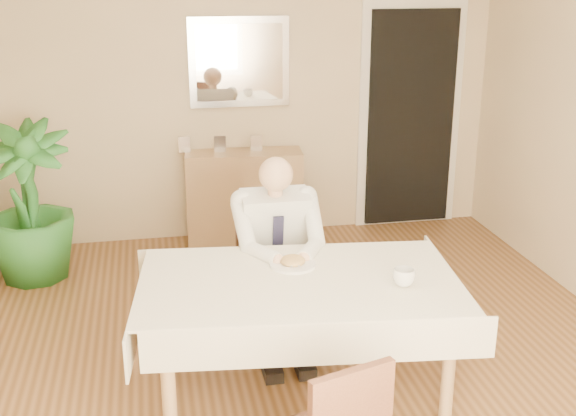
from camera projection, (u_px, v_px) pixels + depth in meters
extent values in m
plane|color=brown|center=(299.00, 376.00, 4.32)|extent=(5.00, 5.00, 0.00)
cube|color=beige|center=(240.00, 91.00, 6.22)|extent=(4.50, 0.02, 2.60)
cube|color=white|center=(541.00, 403.00, 1.55)|extent=(1.34, 0.02, 1.44)
cube|color=white|center=(536.00, 398.00, 1.57)|extent=(1.18, 0.02, 1.28)
cube|color=white|center=(409.00, 119.00, 6.59)|extent=(0.96, 0.03, 2.10)
cube|color=black|center=(411.00, 119.00, 6.56)|extent=(0.80, 0.05, 1.95)
cube|color=silver|center=(239.00, 62.00, 6.12)|extent=(0.86, 0.03, 0.76)
cube|color=white|center=(240.00, 63.00, 6.10)|extent=(0.74, 0.02, 0.64)
cube|color=#936E4B|center=(299.00, 285.00, 3.84)|extent=(1.69, 1.07, 0.04)
cube|color=#ECE2C3|center=(299.00, 281.00, 3.84)|extent=(1.80, 1.18, 0.01)
cube|color=#ECE2C3|center=(321.00, 344.00, 3.41)|extent=(1.69, 0.20, 0.22)
cube|color=#ECE2C3|center=(282.00, 263.00, 4.33)|extent=(1.69, 0.20, 0.22)
cube|color=#ECE2C3|center=(138.00, 313.00, 3.71)|extent=(0.12, 1.00, 0.22)
cube|color=#ECE2C3|center=(448.00, 286.00, 4.02)|extent=(0.12, 1.00, 0.22)
cylinder|color=#936E4B|center=(169.00, 399.00, 3.49)|extent=(0.07, 0.07, 0.70)
cylinder|color=#936E4B|center=(449.00, 368.00, 3.75)|extent=(0.07, 0.07, 0.70)
cylinder|color=#936E4B|center=(164.00, 327.00, 4.18)|extent=(0.07, 0.07, 0.70)
cylinder|color=#936E4B|center=(401.00, 305.00, 4.44)|extent=(0.07, 0.07, 0.70)
cube|color=#43261A|center=(273.00, 272.00, 4.68)|extent=(0.45, 0.45, 0.04)
cube|color=#43261A|center=(268.00, 225.00, 4.77)|extent=(0.44, 0.06, 0.43)
cylinder|color=#43261A|center=(250.00, 320.00, 4.54)|extent=(0.04, 0.04, 0.43)
cylinder|color=#43261A|center=(307.00, 315.00, 4.61)|extent=(0.04, 0.04, 0.43)
cylinder|color=#43261A|center=(242.00, 295.00, 4.89)|extent=(0.04, 0.04, 0.43)
cylinder|color=#43261A|center=(296.00, 291.00, 4.96)|extent=(0.04, 0.04, 0.43)
cube|color=#43261A|center=(351.00, 412.00, 2.91)|extent=(0.38, 0.15, 0.39)
cube|color=silver|center=(274.00, 231.00, 4.54)|extent=(0.42, 0.31, 0.55)
cube|color=black|center=(278.00, 242.00, 4.43)|extent=(0.07, 0.08, 0.36)
cylinder|color=tan|center=(275.00, 190.00, 4.41)|extent=(0.09, 0.09, 0.08)
sphere|color=tan|center=(276.00, 174.00, 4.35)|extent=(0.21, 0.21, 0.21)
cube|color=black|center=(264.00, 279.00, 4.41)|extent=(0.13, 0.42, 0.13)
cube|color=black|center=(296.00, 276.00, 4.45)|extent=(0.13, 0.42, 0.13)
cube|color=black|center=(269.00, 335.00, 4.34)|extent=(0.11, 0.12, 0.45)
cube|color=black|center=(302.00, 332.00, 4.37)|extent=(0.11, 0.12, 0.45)
cube|color=black|center=(271.00, 368.00, 4.34)|extent=(0.11, 0.26, 0.07)
cube|color=black|center=(304.00, 365.00, 4.38)|extent=(0.11, 0.26, 0.07)
cylinder|color=white|center=(293.00, 264.00, 4.01)|extent=(0.26, 0.26, 0.02)
ellipsoid|color=olive|center=(293.00, 261.00, 4.00)|extent=(0.14, 0.14, 0.06)
cylinder|color=silver|center=(302.00, 265.00, 3.95)|extent=(0.01, 0.13, 0.01)
cylinder|color=silver|center=(288.00, 266.00, 3.94)|extent=(0.01, 0.13, 0.01)
imported|color=white|center=(404.00, 277.00, 3.75)|extent=(0.14, 0.14, 0.09)
cube|color=#936E4B|center=(244.00, 196.00, 6.35)|extent=(1.03, 0.43, 0.80)
cube|color=silver|center=(184.00, 145.00, 6.18)|extent=(0.10, 0.02, 0.14)
cube|color=silver|center=(220.00, 144.00, 6.20)|extent=(0.10, 0.02, 0.14)
cube|color=silver|center=(256.00, 143.00, 6.23)|extent=(0.10, 0.02, 0.14)
imported|color=#226022|center=(28.00, 203.00, 5.50)|extent=(0.77, 0.77, 1.23)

